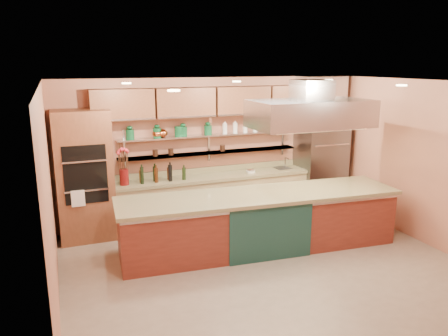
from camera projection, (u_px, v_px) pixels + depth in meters
name	position (u px, v px, depth m)	size (l,w,h in m)	color
floor	(266.00, 267.00, 6.76)	(6.00, 5.00, 0.02)	gray
ceiling	(270.00, 83.00, 6.10)	(6.00, 5.00, 0.02)	black
wall_back	(211.00, 149.00, 8.69)	(6.00, 0.04, 2.80)	tan
wall_front	(386.00, 242.00, 4.16)	(6.00, 0.04, 2.80)	tan
wall_left	(49.00, 202.00, 5.37)	(0.04, 5.00, 2.80)	tan
wall_right	(424.00, 163.00, 7.49)	(0.04, 5.00, 2.80)	tan
oven_stack	(85.00, 176.00, 7.60)	(0.95, 0.64, 2.30)	brown
refrigerator	(321.00, 160.00, 9.28)	(0.95, 0.72, 2.10)	slate
back_counter	(214.00, 198.00, 8.62)	(3.84, 0.64, 0.93)	tan
wall_shelf_lower	(211.00, 153.00, 8.57)	(3.60, 0.26, 0.03)	silver
wall_shelf_upper	(210.00, 135.00, 8.49)	(3.60, 0.26, 0.03)	silver
upper_cabinets	(214.00, 102.00, 8.31)	(4.60, 0.36, 0.55)	brown
range_hood	(311.00, 114.00, 7.22)	(2.00, 1.00, 0.45)	silver
ceiling_downlights	(264.00, 84.00, 6.29)	(4.00, 2.80, 0.02)	#FFE5A5
island	(260.00, 221.00, 7.32)	(4.61, 1.00, 0.96)	maroon
flower_vase	(124.00, 177.00, 7.82)	(0.16, 0.16, 0.29)	#610E0F
oil_bottle_cluster	(163.00, 173.00, 8.07)	(0.91, 0.26, 0.29)	black
kitchen_scale	(251.00, 171.00, 8.73)	(0.15, 0.11, 0.08)	white
bar_faucet	(285.00, 163.00, 9.10)	(0.03, 0.03, 0.22)	silver
copper_kettle	(162.00, 133.00, 8.13)	(0.20, 0.20, 0.16)	#C75D2D
green_canister	(179.00, 131.00, 8.24)	(0.16, 0.16, 0.19)	#104F29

